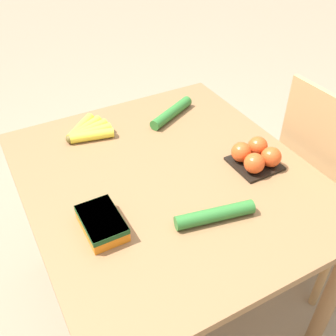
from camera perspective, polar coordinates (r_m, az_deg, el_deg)
The scene contains 8 objects.
ground_plane at distance 1.95m, azimuth 0.00°, elevation -18.25°, with size 12.00×12.00×0.00m, color gray.
dining_table at distance 1.45m, azimuth 0.00°, elevation -4.25°, with size 1.09×0.97×0.75m.
chair at distance 1.80m, azimuth 21.86°, elevation -3.11°, with size 0.42×0.41×1.00m.
banana_bunch at distance 1.60m, azimuth -11.70°, elevation 5.22°, with size 0.18×0.19×0.04m.
tomato_pack at distance 1.43m, azimuth 12.62°, elevation 1.75°, with size 0.16×0.16×0.08m.
carrot_bag at distance 1.19m, azimuth -9.60°, elevation -7.76°, with size 0.17×0.11×0.05m.
cucumber_near at distance 1.21m, azimuth 6.83°, elevation -6.75°, with size 0.09×0.26×0.04m.
cucumber_far at distance 1.68m, azimuth 0.52°, elevation 8.03°, with size 0.15×0.25×0.04m.
Camera 1 is at (0.93, -0.51, 1.63)m, focal length 42.00 mm.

